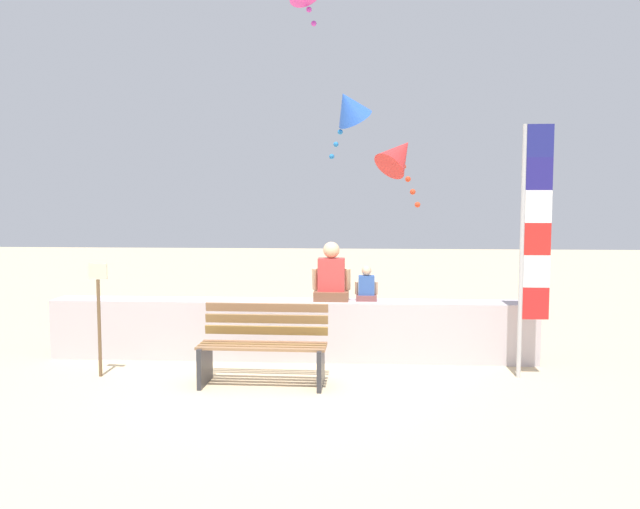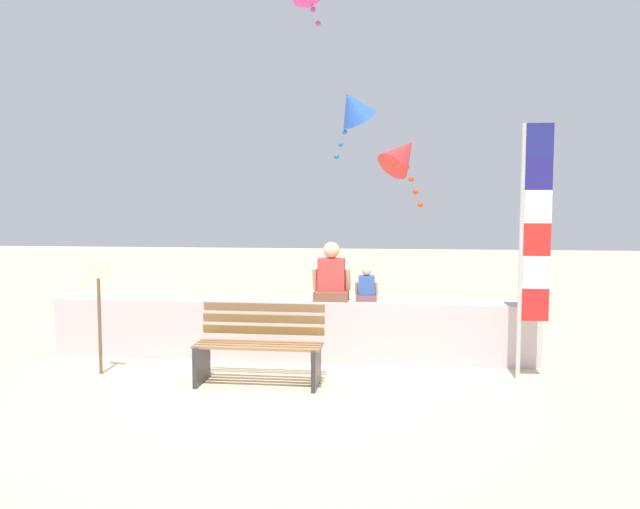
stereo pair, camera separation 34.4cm
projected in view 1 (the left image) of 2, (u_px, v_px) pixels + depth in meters
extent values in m
plane|color=#D0B98E|center=(278.00, 389.00, 7.11)|extent=(40.00, 40.00, 0.00)
cube|color=#BDB2B8|center=(292.00, 330.00, 8.45)|extent=(6.27, 0.46, 0.77)
cube|color=#906746|center=(260.00, 349.00, 7.07)|extent=(1.43, 0.09, 0.03)
cube|color=olive|center=(261.00, 347.00, 7.18)|extent=(1.43, 0.09, 0.03)
cube|color=brown|center=(263.00, 345.00, 7.29)|extent=(1.43, 0.09, 0.03)
cube|color=#8C5E40|center=(265.00, 343.00, 7.40)|extent=(1.43, 0.09, 0.03)
cube|color=olive|center=(266.00, 330.00, 7.50)|extent=(1.43, 0.07, 0.10)
cube|color=olive|center=(266.00, 319.00, 7.51)|extent=(1.43, 0.07, 0.10)
cube|color=#8A6346|center=(267.00, 307.00, 7.52)|extent=(1.43, 0.07, 0.10)
cube|color=#2D2D33|center=(205.00, 364.00, 7.30)|extent=(0.06, 0.53, 0.45)
cube|color=#2D2D33|center=(321.00, 367.00, 7.20)|extent=(0.06, 0.53, 0.45)
cube|color=brown|center=(331.00, 296.00, 8.42)|extent=(0.45, 0.37, 0.12)
cube|color=#C83A38|center=(331.00, 275.00, 8.40)|extent=(0.35, 0.22, 0.43)
cylinder|color=#DAAF86|center=(315.00, 279.00, 8.40)|extent=(0.07, 0.17, 0.31)
cylinder|color=#DAAF86|center=(348.00, 279.00, 8.37)|extent=(0.07, 0.17, 0.31)
sphere|color=#DAAF86|center=(331.00, 250.00, 8.37)|extent=(0.21, 0.21, 0.21)
cube|color=brown|center=(366.00, 298.00, 8.40)|extent=(0.27, 0.22, 0.07)
cube|color=#32549E|center=(366.00, 285.00, 8.38)|extent=(0.21, 0.13, 0.25)
cylinder|color=#D6AB8A|center=(357.00, 288.00, 8.38)|extent=(0.04, 0.10, 0.18)
cylinder|color=#D6AB8A|center=(376.00, 288.00, 8.37)|extent=(0.04, 0.10, 0.18)
sphere|color=#D6AB8A|center=(367.00, 271.00, 8.37)|extent=(0.13, 0.13, 0.13)
cylinder|color=#B7B7BC|center=(522.00, 253.00, 7.46)|extent=(0.05, 0.05, 2.93)
cube|color=red|center=(536.00, 303.00, 7.50)|extent=(0.30, 0.02, 0.37)
cube|color=white|center=(537.00, 271.00, 7.47)|extent=(0.30, 0.02, 0.37)
cube|color=red|center=(538.00, 239.00, 7.44)|extent=(0.30, 0.02, 0.37)
cube|color=white|center=(539.00, 207.00, 7.41)|extent=(0.30, 0.02, 0.37)
cube|color=navy|center=(539.00, 174.00, 7.37)|extent=(0.30, 0.02, 0.37)
cube|color=navy|center=(540.00, 141.00, 7.34)|extent=(0.30, 0.02, 0.37)
cone|color=red|center=(399.00, 154.00, 9.32)|extent=(0.87, 0.84, 0.72)
sphere|color=red|center=(403.00, 167.00, 9.25)|extent=(0.08, 0.08, 0.08)
sphere|color=red|center=(408.00, 179.00, 9.18)|extent=(0.08, 0.08, 0.08)
sphere|color=red|center=(413.00, 192.00, 9.12)|extent=(0.08, 0.08, 0.08)
sphere|color=red|center=(418.00, 205.00, 9.05)|extent=(0.08, 0.08, 0.08)
sphere|color=#C13AB4|center=(309.00, 10.00, 9.49)|extent=(0.08, 0.08, 0.08)
sphere|color=#C13AB4|center=(314.00, 23.00, 9.57)|extent=(0.08, 0.08, 0.08)
cone|color=blue|center=(349.00, 106.00, 9.64)|extent=(0.88, 0.87, 0.67)
sphere|color=blue|center=(345.00, 119.00, 9.74)|extent=(0.08, 0.08, 0.08)
sphere|color=blue|center=(340.00, 132.00, 9.83)|extent=(0.08, 0.08, 0.08)
sphere|color=blue|center=(336.00, 144.00, 9.92)|extent=(0.08, 0.08, 0.08)
sphere|color=blue|center=(332.00, 157.00, 10.02)|extent=(0.08, 0.08, 0.08)
cylinder|color=brown|center=(99.00, 328.00, 7.59)|extent=(0.04, 0.04, 1.15)
cube|color=beige|center=(98.00, 271.00, 7.53)|extent=(0.24, 0.06, 0.18)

